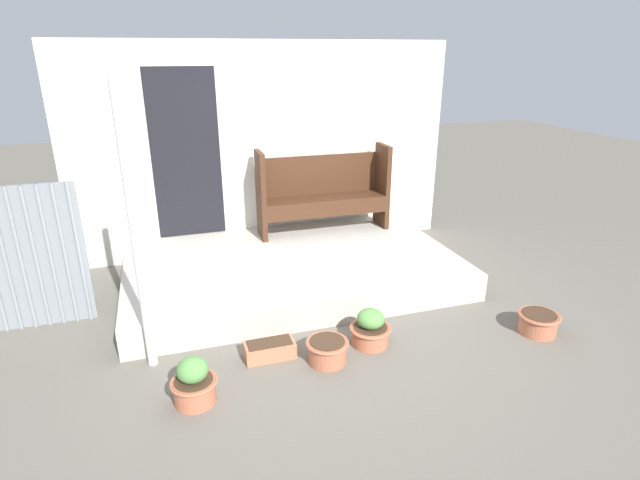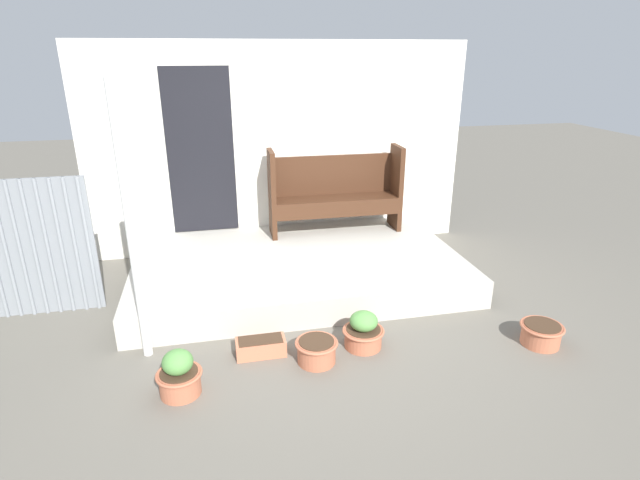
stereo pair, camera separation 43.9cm
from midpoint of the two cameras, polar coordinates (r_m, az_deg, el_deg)
ground_plane at (r=4.81m, az=2.03°, el=-10.19°), size 24.00×24.00×0.00m
porch_slab at (r=5.69m, az=-0.31°, el=-3.26°), size 3.61×2.19×0.30m
house_wall at (r=6.40m, az=-2.84°, el=10.26°), size 4.81×0.08×2.60m
support_post at (r=4.13m, az=-18.03°, el=1.07°), size 0.08×0.08×2.30m
bench at (r=6.29m, az=3.72°, el=5.77°), size 1.66×0.42×1.07m
flower_pot_left at (r=4.02m, az=-12.72°, el=-14.93°), size 0.35×0.35×0.38m
flower_pot_middle at (r=4.30m, az=2.59°, el=-12.54°), size 0.37×0.37×0.20m
flower_pot_right at (r=4.52m, az=7.81°, el=-10.41°), size 0.38×0.38×0.34m
flower_pot_far_right at (r=5.04m, az=26.31°, el=-9.59°), size 0.38×0.38×0.20m
planter_box_rect at (r=4.42m, az=-3.91°, el=-12.15°), size 0.43×0.20×0.15m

